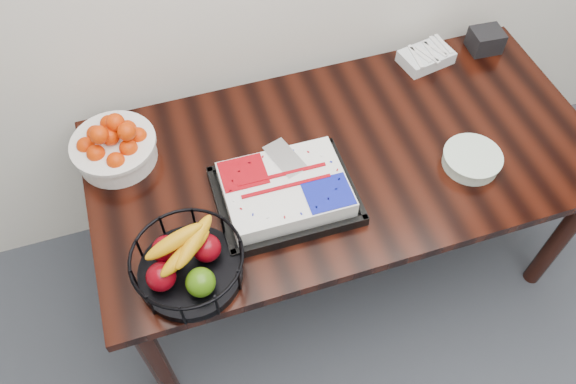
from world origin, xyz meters
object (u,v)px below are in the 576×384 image
object	(u,v)px
table	(344,169)
plate_stack	(472,160)
napkin_box	(485,40)
tangerine_bowl	(113,144)
fruit_basket	(188,263)
cake_tray	(285,191)

from	to	relation	value
table	plate_stack	size ratio (longest dim) A/B	8.86
plate_stack	napkin_box	xyz separation A→B (m)	(0.35, 0.53, 0.02)
plate_stack	tangerine_bowl	bearing A→B (deg)	160.87
table	napkin_box	world-z (taller)	napkin_box
table	napkin_box	size ratio (longest dim) A/B	14.65
tangerine_bowl	fruit_basket	size ratio (longest dim) A/B	0.87
fruit_basket	napkin_box	distance (m)	1.51
cake_tray	tangerine_bowl	bearing A→B (deg)	145.58
tangerine_bowl	napkin_box	distance (m)	1.51
table	fruit_basket	xyz separation A→B (m)	(-0.62, -0.30, 0.16)
table	cake_tray	size ratio (longest dim) A/B	3.92
plate_stack	napkin_box	distance (m)	0.63
table	fruit_basket	distance (m)	0.71
fruit_basket	table	bearing A→B (deg)	25.68
plate_stack	cake_tray	bearing A→B (deg)	175.01
tangerine_bowl	fruit_basket	xyz separation A→B (m)	(0.15, -0.53, -0.01)
cake_tray	tangerine_bowl	world-z (taller)	tangerine_bowl
table	cake_tray	bearing A→B (deg)	-155.65
fruit_basket	napkin_box	bearing A→B (deg)	25.47
tangerine_bowl	plate_stack	bearing A→B (deg)	-19.13
tangerine_bowl	cake_tray	bearing A→B (deg)	-34.42
cake_tray	tangerine_bowl	distance (m)	0.61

